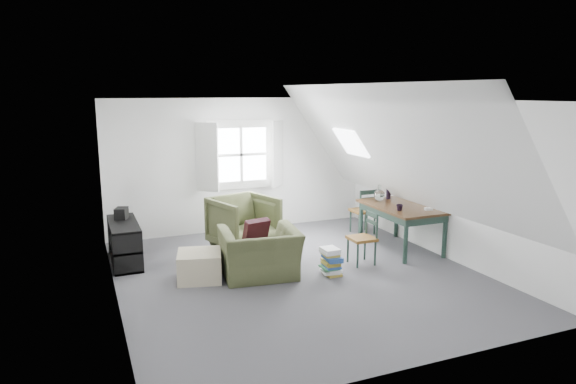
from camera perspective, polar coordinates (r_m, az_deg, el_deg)
name	(u,v)px	position (r m, az deg, el deg)	size (l,w,h in m)	color
floor	(299,275)	(7.53, 1.18, -9.20)	(5.50, 5.50, 0.00)	#4E4D52
ceiling	(299,100)	(7.06, 1.26, 10.18)	(5.50, 5.50, 0.00)	white
wall_back	(241,165)	(9.74, -5.30, 3.01)	(5.00, 5.00, 0.00)	white
wall_front	(419,243)	(4.87, 14.38, -5.50)	(5.00, 5.00, 0.00)	white
wall_left	(111,205)	(6.62, -19.03, -1.40)	(5.50, 5.50, 0.00)	white
wall_right	(443,179)	(8.50, 16.86, 1.39)	(5.50, 5.50, 0.00)	white
slope_left	(187,159)	(6.65, -11.12, 3.65)	(5.50, 5.50, 0.00)	white
slope_right	(394,149)	(7.86, 11.68, 4.75)	(5.50, 5.50, 0.00)	white
dormer_window	(242,155)	(9.64, -5.19, 4.13)	(1.71, 0.35, 1.30)	white
skylight	(351,143)	(8.96, 7.01, 5.46)	(0.55, 0.75, 0.04)	white
armchair_near	(260,277)	(7.47, -3.14, -9.38)	(1.08, 0.95, 0.70)	#434A29
armchair_far	(244,248)	(8.82, -4.89, -6.18)	(0.95, 0.98, 0.89)	#434A29
throw_pillow	(256,232)	(7.41, -3.57, -4.42)	(0.37, 0.11, 0.37)	#330D15
ottoman	(200,266)	(7.40, -9.80, -8.09)	(0.60, 0.60, 0.40)	tan
dining_table	(401,211)	(8.76, 12.48, -2.11)	(0.90, 1.50, 0.75)	#35200F
demijohn	(379,195)	(9.00, 10.12, -0.29)	(0.19, 0.19, 0.27)	silver
vase_twigs	(389,191)	(9.21, 11.11, 0.14)	(0.08, 0.09, 0.65)	black
cup	(399,211)	(8.36, 12.27, -2.04)	(0.11, 0.11, 0.10)	black
paper_box	(429,209)	(8.50, 15.35, -1.83)	(0.12, 0.08, 0.04)	white
dining_chair_far	(364,210)	(9.64, 8.41, -2.02)	(0.40, 0.40, 0.86)	brown
dining_chair_near	(364,237)	(7.97, 8.39, -5.00)	(0.38, 0.38, 0.80)	brown
media_shelf	(125,245)	(8.33, -17.67, -5.63)	(0.42, 1.25, 0.64)	black
electronics_box	(121,214)	(8.51, -18.02, -2.30)	(0.17, 0.24, 0.19)	black
magazine_stack	(331,262)	(7.50, 4.80, -7.71)	(0.30, 0.35, 0.40)	#B29933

